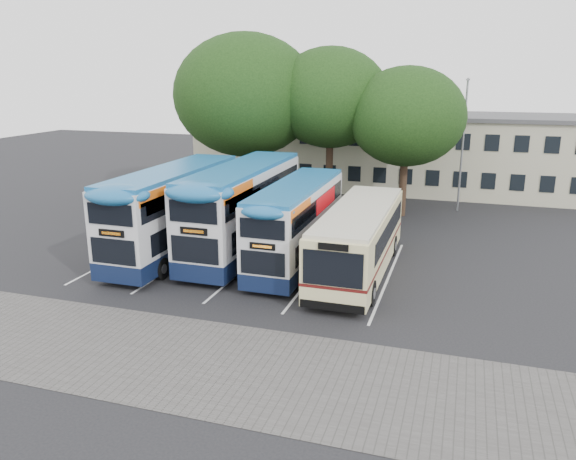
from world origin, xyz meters
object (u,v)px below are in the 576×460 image
at_px(bus_single, 359,236).
at_px(tree_mid, 331,98).
at_px(lamp_post, 463,138).
at_px(tree_left, 246,95).
at_px(bus_dd_mid, 243,206).
at_px(bus_dd_left, 174,208).
at_px(bus_dd_right, 297,220).
at_px(tree_right, 407,117).

bearing_deg(bus_single, tree_mid, 109.79).
bearing_deg(lamp_post, tree_left, -170.20).
distance_m(tree_mid, bus_dd_mid, 12.85).
distance_m(tree_mid, bus_dd_left, 14.89).
xyz_separation_m(lamp_post, bus_dd_right, (-7.50, -14.27, -2.80)).
height_order(tree_right, bus_dd_right, tree_right).
relative_size(tree_left, tree_mid, 1.09).
bearing_deg(tree_left, lamp_post, 9.80).
height_order(bus_dd_left, bus_dd_mid, bus_dd_mid).
relative_size(tree_left, bus_dd_left, 1.10).
distance_m(bus_dd_right, bus_single, 3.29).
xyz_separation_m(lamp_post, tree_left, (-14.84, -2.56, 2.76)).
bearing_deg(bus_dd_mid, tree_mid, 81.05).
bearing_deg(bus_dd_left, bus_dd_right, 3.91).
height_order(lamp_post, tree_mid, tree_mid).
distance_m(lamp_post, bus_dd_right, 16.37).
bearing_deg(tree_left, bus_single, -48.81).
relative_size(tree_right, bus_dd_left, 0.89).
height_order(lamp_post, bus_dd_mid, lamp_post).
xyz_separation_m(tree_left, bus_dd_left, (0.73, -12.16, -5.31)).
xyz_separation_m(tree_mid, bus_dd_mid, (-1.83, -11.64, -5.11)).
xyz_separation_m(lamp_post, bus_dd_left, (-14.11, -14.72, -2.54)).
relative_size(lamp_post, bus_single, 0.83).
relative_size(bus_dd_left, bus_single, 1.01).
bearing_deg(bus_dd_left, bus_dd_mid, 21.05).
bearing_deg(bus_single, bus_dd_right, 173.26).
bearing_deg(bus_single, tree_right, 86.85).
distance_m(bus_dd_left, bus_dd_right, 6.63).
distance_m(tree_left, bus_single, 17.15).
distance_m(tree_left, bus_dd_left, 13.29).
bearing_deg(bus_dd_left, tree_right, 49.15).
xyz_separation_m(bus_dd_mid, bus_dd_right, (3.22, -0.85, -0.33)).
xyz_separation_m(bus_dd_left, bus_dd_right, (6.61, 0.45, -0.26)).
relative_size(tree_right, bus_single, 0.90).
relative_size(tree_left, tree_right, 1.23).
distance_m(tree_right, bus_dd_right, 13.09).
bearing_deg(bus_dd_left, tree_left, 93.44).
bearing_deg(tree_right, bus_dd_mid, -123.30).
height_order(tree_left, bus_dd_mid, tree_left).
bearing_deg(bus_dd_right, tree_mid, 96.35).
bearing_deg(lamp_post, tree_mid, -168.70).
height_order(bus_dd_right, bus_single, bus_dd_right).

